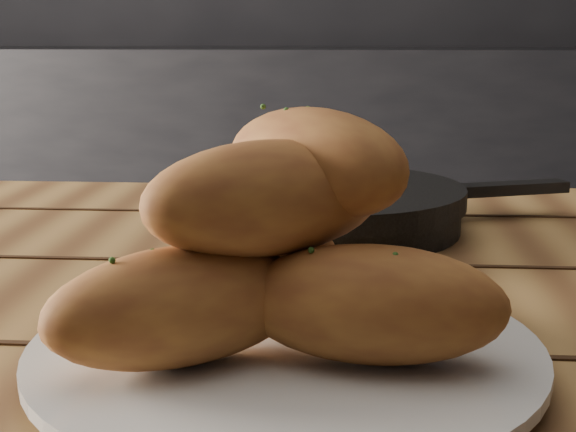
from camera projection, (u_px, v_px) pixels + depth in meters
The scene contains 5 objects.
counter at pixel (236, 181), 2.77m from camera, with size 2.80×0.60×0.90m, color black.
table at pixel (335, 419), 0.62m from camera, with size 1.44×0.95×0.75m.
plate at pixel (286, 354), 0.48m from camera, with size 0.30×0.30×0.02m.
bread_rolls at pixel (283, 247), 0.47m from camera, with size 0.27×0.24×0.14m.
skillet at pixel (330, 206), 0.82m from camera, with size 0.40×0.28×0.05m.
Camera 1 is at (0.37, -1.00, 0.95)m, focal length 50.00 mm.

